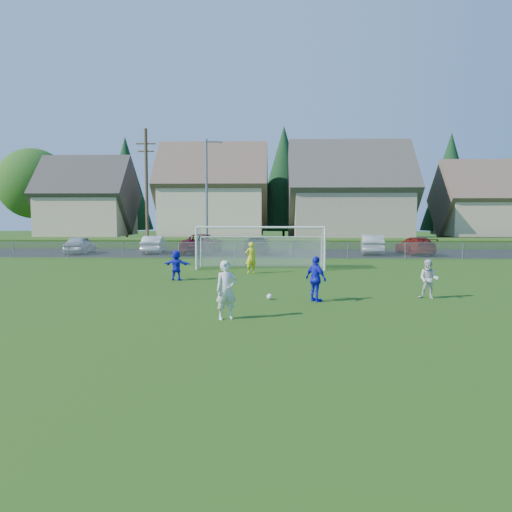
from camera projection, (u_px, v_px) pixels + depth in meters
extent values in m
plane|color=#193D0C|center=(246.00, 333.00, 13.45)|extent=(160.00, 160.00, 0.00)
plane|color=black|center=(264.00, 253.00, 40.83)|extent=(60.00, 60.00, 0.00)
cube|color=#1E420F|center=(266.00, 243.00, 48.27)|extent=(70.00, 6.00, 0.80)
sphere|color=white|center=(270.00, 297.00, 18.63)|extent=(0.22, 0.22, 0.22)
imported|color=silver|center=(226.00, 290.00, 15.09)|extent=(0.77, 0.65, 1.79)
imported|color=silver|center=(429.00, 279.00, 18.77)|extent=(0.90, 0.84, 1.48)
imported|color=#1619D2|center=(316.00, 279.00, 18.14)|extent=(0.93, 1.01, 1.66)
imported|color=#1619D2|center=(176.00, 265.00, 24.00)|extent=(1.41, 0.73, 1.45)
imported|color=yellow|center=(251.00, 258.00, 26.84)|extent=(0.72, 0.59, 1.69)
imported|color=#B8BCC1|center=(80.00, 245.00, 40.13)|extent=(1.99, 4.30, 1.42)
imported|color=silver|center=(154.00, 245.00, 40.52)|extent=(1.80, 4.39, 1.42)
imported|color=#500916|center=(202.00, 244.00, 40.07)|extent=(2.83, 5.81, 1.59)
imported|color=black|center=(257.00, 245.00, 39.81)|extent=(2.31, 4.88, 1.37)
imported|color=#B5B5B5|center=(372.00, 244.00, 39.54)|extent=(2.28, 4.89, 1.55)
imported|color=maroon|center=(415.00, 246.00, 39.15)|extent=(2.37, 4.92, 1.38)
cylinder|color=white|center=(196.00, 249.00, 28.41)|extent=(0.12, 0.12, 2.44)
cylinder|color=white|center=(325.00, 249.00, 28.16)|extent=(0.12, 0.12, 2.44)
cylinder|color=white|center=(260.00, 227.00, 28.18)|extent=(7.30, 0.12, 0.12)
cylinder|color=white|center=(201.00, 252.00, 30.23)|extent=(0.08, 0.08, 1.80)
cylinder|color=white|center=(322.00, 252.00, 29.98)|extent=(0.08, 0.08, 1.80)
cylinder|color=white|center=(261.00, 237.00, 30.02)|extent=(7.30, 0.08, 0.08)
cube|color=silver|center=(261.00, 252.00, 30.10)|extent=(7.30, 0.02, 1.80)
cube|color=silver|center=(199.00, 248.00, 29.30)|extent=(0.02, 1.80, 2.44)
cube|color=silver|center=(323.00, 248.00, 29.05)|extent=(0.02, 1.80, 2.44)
cube|color=silver|center=(261.00, 227.00, 29.07)|extent=(7.30, 1.80, 0.02)
cube|color=gray|center=(263.00, 243.00, 35.26)|extent=(52.00, 0.03, 0.03)
cube|color=gray|center=(263.00, 251.00, 35.30)|extent=(52.00, 0.02, 1.14)
cylinder|color=gray|center=(263.00, 251.00, 35.30)|extent=(0.06, 0.06, 1.20)
cylinder|color=slate|center=(207.00, 197.00, 39.11)|extent=(0.18, 0.18, 9.00)
cylinder|color=slate|center=(213.00, 142.00, 38.73)|extent=(1.20, 0.12, 0.12)
cube|color=slate|center=(220.00, 142.00, 38.72)|extent=(0.36, 0.18, 0.12)
cylinder|color=#473321|center=(147.00, 191.00, 40.24)|extent=(0.26, 0.26, 10.00)
cube|color=#473321|center=(146.00, 144.00, 39.92)|extent=(1.60, 0.10, 0.10)
cube|color=#473321|center=(146.00, 151.00, 39.97)|extent=(1.30, 0.10, 0.10)
cube|color=tan|center=(88.00, 215.00, 55.70)|extent=(9.00, 8.00, 4.50)
pyramid|color=#423D38|center=(86.00, 155.00, 55.14)|extent=(9.90, 8.80, 4.41)
cube|color=#C6B58E|center=(214.00, 211.00, 56.18)|extent=(11.00, 9.00, 5.50)
pyramid|color=brown|center=(213.00, 141.00, 55.52)|extent=(12.10, 9.90, 4.96)
cube|color=tan|center=(349.00, 213.00, 54.68)|extent=(12.00, 10.00, 5.00)
pyramid|color=#4C473F|center=(350.00, 139.00, 54.01)|extent=(13.20, 11.00, 5.52)
cube|color=tan|center=(483.00, 217.00, 55.21)|extent=(9.00, 8.00, 4.00)
pyramid|color=brown|center=(485.00, 159.00, 54.66)|extent=(9.90, 8.80, 4.41)
cylinder|color=#382616|center=(35.00, 224.00, 60.05)|extent=(0.36, 0.36, 3.96)
sphere|color=#2B5B19|center=(33.00, 184.00, 59.64)|extent=(8.36, 8.36, 8.36)
cylinder|color=#382616|center=(127.00, 234.00, 63.81)|extent=(0.30, 0.30, 1.20)
cone|color=#143819|center=(126.00, 183.00, 63.26)|extent=(6.76, 6.76, 11.70)
cylinder|color=#382616|center=(206.00, 234.00, 64.46)|extent=(0.30, 0.30, 1.20)
cone|color=#143819|center=(205.00, 187.00, 63.95)|extent=(6.24, 6.24, 10.80)
cylinder|color=#382616|center=(284.00, 235.00, 61.13)|extent=(0.30, 0.30, 1.20)
cone|color=#143819|center=(284.00, 178.00, 60.55)|extent=(7.28, 7.28, 12.60)
cylinder|color=#382616|center=(363.00, 224.00, 62.66)|extent=(0.36, 0.36, 3.96)
sphere|color=#2B5B19|center=(364.00, 185.00, 62.25)|extent=(8.36, 8.36, 8.36)
cylinder|color=#382616|center=(448.00, 235.00, 60.44)|extent=(0.30, 0.30, 1.20)
cone|color=#143819|center=(450.00, 182.00, 59.90)|extent=(6.76, 6.76, 11.70)
cylinder|color=#382616|center=(512.00, 225.00, 61.06)|extent=(0.36, 0.36, 3.60)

